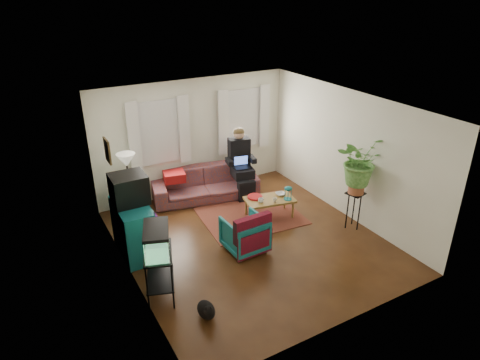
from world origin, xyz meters
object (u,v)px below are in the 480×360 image
armchair (245,232)px  side_table (131,199)px  coffee_table (269,208)px  plant_stand (353,210)px  aquarium_stand (160,274)px  dresser (134,229)px  sofa (205,179)px

armchair → side_table: bearing=-60.0°
coffee_table → plant_stand: plant_stand is taller
aquarium_stand → side_table: bearing=102.5°
dresser → plant_stand: size_ratio=1.41×
side_table → aquarium_stand: bearing=-97.3°
dresser → coffee_table: dresser is taller
side_table → aquarium_stand: size_ratio=0.89×
sofa → armchair: (-0.26, -2.24, -0.10)m
side_table → plant_stand: plant_stand is taller
side_table → plant_stand: size_ratio=0.95×
sofa → dresser: bearing=-133.9°
side_table → dresser: (-0.34, -1.38, 0.12)m
side_table → coffee_table: bearing=-30.8°
armchair → coffee_table: bearing=-145.3°
sofa → armchair: 2.26m
armchair → dresser: bearing=-28.6°
sofa → coffee_table: size_ratio=2.34×
plant_stand → dresser: bearing=162.5°
sofa → dresser: size_ratio=2.17×
sofa → side_table: 1.68m
side_table → plant_stand: 4.50m
side_table → coffee_table: 2.87m
dresser → side_table: bearing=76.6°
dresser → armchair: size_ratio=1.50×
aquarium_stand → coffee_table: aquarium_stand is taller
side_table → sofa: bearing=-0.4°
sofa → armchair: bearing=-84.7°
coffee_table → plant_stand: 1.68m
sofa → aquarium_stand: 3.39m
dresser → aquarium_stand: 1.35m
aquarium_stand → armchair: 1.83m
coffee_table → aquarium_stand: bearing=-144.0°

